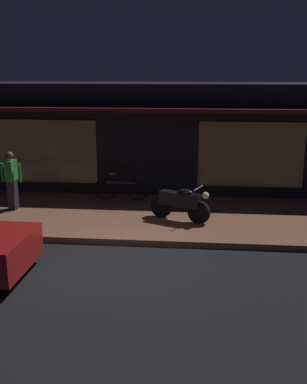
% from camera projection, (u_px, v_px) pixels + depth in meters
% --- Properties ---
extents(ground_plane, '(60.00, 60.00, 0.00)m').
position_uv_depth(ground_plane, '(122.00, 263.00, 9.70)').
color(ground_plane, black).
extents(sidewalk_slab, '(18.00, 4.00, 0.15)m').
position_uv_depth(sidewalk_slab, '(139.00, 216.00, 12.56)').
color(sidewalk_slab, brown).
rests_on(sidewalk_slab, ground_plane).
extents(storefront_building, '(18.00, 3.30, 3.60)m').
position_uv_depth(storefront_building, '(151.00, 137.00, 15.36)').
color(storefront_building, black).
rests_on(storefront_building, ground_plane).
extents(motorcycle, '(1.61, 0.85, 0.97)m').
position_uv_depth(motorcycle, '(181.00, 202.00, 11.86)').
color(motorcycle, black).
rests_on(motorcycle, sidewalk_slab).
extents(bicycle_parked, '(1.66, 0.42, 0.91)m').
position_uv_depth(bicycle_parked, '(121.00, 189.00, 13.77)').
color(bicycle_parked, black).
rests_on(bicycle_parked, sidewalk_slab).
extents(person_photographer, '(0.61, 0.39, 1.67)m').
position_uv_depth(person_photographer, '(12.00, 179.00, 12.73)').
color(person_photographer, '#28232D').
rests_on(person_photographer, sidewalk_slab).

